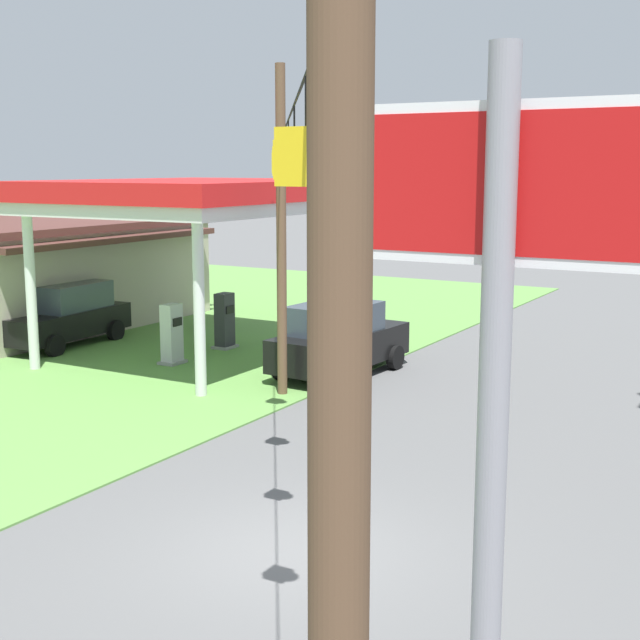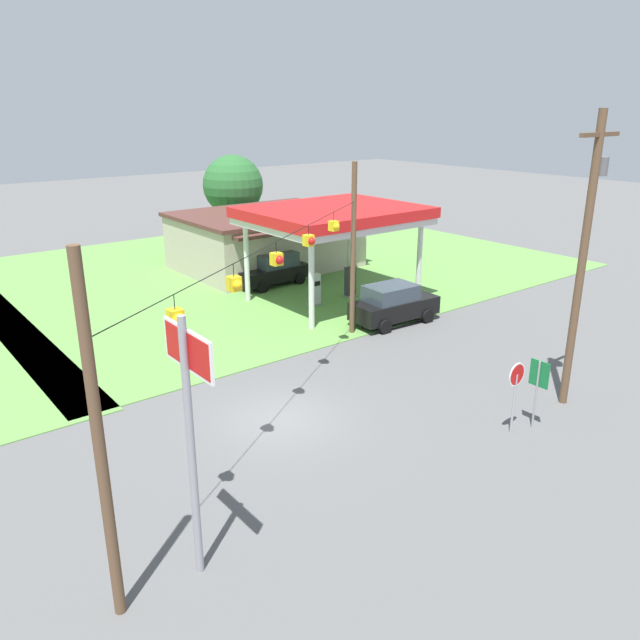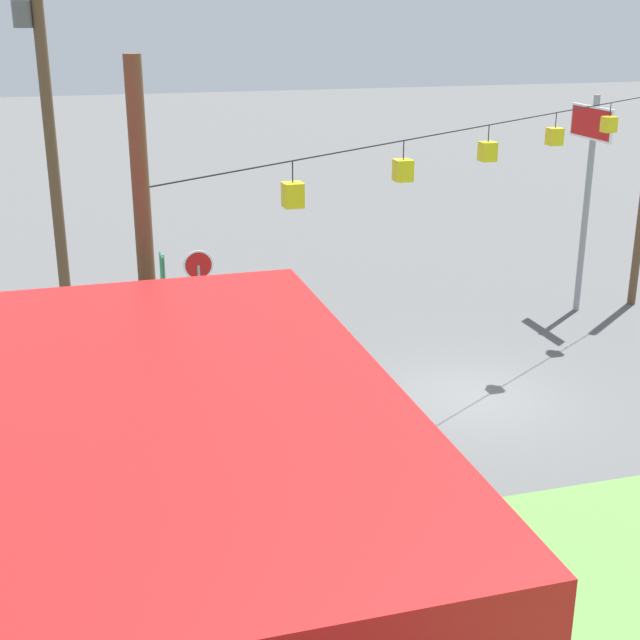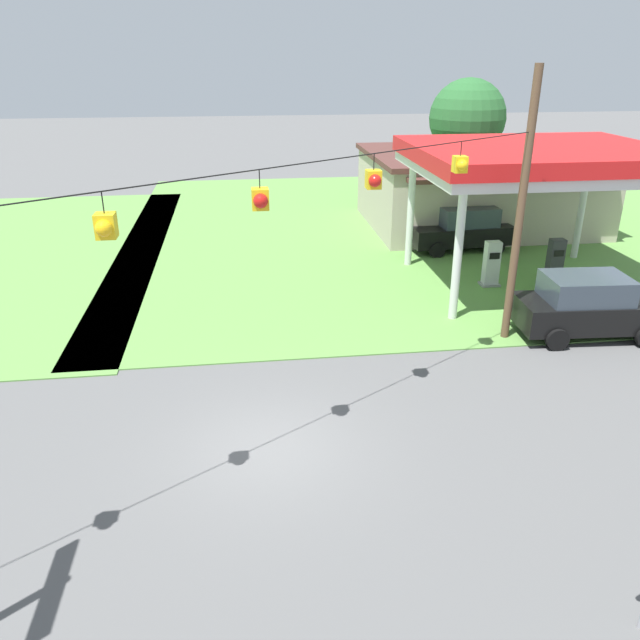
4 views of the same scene
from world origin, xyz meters
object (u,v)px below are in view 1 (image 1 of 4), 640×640
(gas_station_canopy, at_px, (196,198))
(stop_sign_overhead, at_px, (497,385))
(car_at_pumps_rear, at_px, (64,314))
(fuel_pump_near, at_px, (172,336))
(fuel_pump_far, at_px, (225,323))
(car_at_pumps_front, at_px, (339,339))
(gas_station_store, at_px, (27,272))

(gas_station_canopy, xyz_separation_m, stop_sign_overhead, (-15.81, -14.47, -0.33))
(gas_station_canopy, bearing_deg, car_at_pumps_rear, 99.42)
(fuel_pump_near, bearing_deg, stop_sign_overhead, -135.16)
(fuel_pump_far, distance_m, car_at_pumps_front, 4.88)
(car_at_pumps_rear, bearing_deg, gas_station_store, -123.02)
(fuel_pump_near, xyz_separation_m, car_at_pumps_rear, (0.48, 4.73, 0.16))
(gas_station_store, height_order, fuel_pump_near, gas_station_store)
(stop_sign_overhead, bearing_deg, car_at_pumps_rear, 51.94)
(gas_station_store, distance_m, fuel_pump_far, 8.80)
(fuel_pump_far, xyz_separation_m, car_at_pumps_rear, (-2.05, 4.73, 0.16))
(gas_station_canopy, height_order, car_at_pumps_rear, gas_station_canopy)
(stop_sign_overhead, bearing_deg, fuel_pump_far, 40.28)
(fuel_pump_near, bearing_deg, fuel_pump_far, 0.00)
(gas_station_store, height_order, fuel_pump_far, gas_station_store)
(fuel_pump_near, relative_size, fuel_pump_far, 1.00)
(fuel_pump_far, xyz_separation_m, stop_sign_overhead, (-17.07, -14.47, 3.52))
(gas_station_store, relative_size, car_at_pumps_rear, 2.38)
(gas_station_canopy, height_order, gas_station_store, gas_station_canopy)
(gas_station_canopy, bearing_deg, stop_sign_overhead, -137.54)
(gas_station_store, distance_m, car_at_pumps_rear, 4.66)
(car_at_pumps_front, height_order, car_at_pumps_rear, car_at_pumps_front)
(fuel_pump_near, height_order, car_at_pumps_rear, car_at_pumps_rear)
(gas_station_canopy, xyz_separation_m, fuel_pump_far, (1.26, -0.00, -3.85))
(fuel_pump_near, relative_size, car_at_pumps_rear, 0.38)
(gas_station_canopy, relative_size, fuel_pump_near, 5.01)
(fuel_pump_near, distance_m, car_at_pumps_rear, 4.75)
(fuel_pump_near, bearing_deg, car_at_pumps_front, -75.06)
(gas_station_canopy, distance_m, car_at_pumps_front, 5.98)
(gas_station_canopy, bearing_deg, fuel_pump_far, -0.07)
(gas_station_canopy, distance_m, fuel_pump_near, 4.06)
(gas_station_canopy, xyz_separation_m, fuel_pump_near, (-1.26, -0.00, -3.85))
(gas_station_canopy, relative_size, fuel_pump_far, 5.01)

